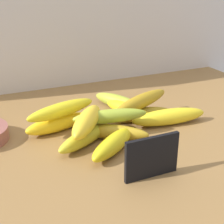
% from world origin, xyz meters
% --- Properties ---
extents(counter_top, '(1.10, 0.76, 0.03)m').
position_xyz_m(counter_top, '(0.00, 0.00, 0.01)').
color(counter_top, olive).
rests_on(counter_top, ground).
extents(chalkboard_sign, '(0.11, 0.02, 0.08)m').
position_xyz_m(chalkboard_sign, '(-0.06, -0.20, 0.07)').
color(chalkboard_sign, black).
rests_on(chalkboard_sign, counter_top).
extents(banana_0, '(0.09, 0.17, 0.04)m').
position_xyz_m(banana_0, '(0.03, 0.06, 0.05)').
color(banana_0, yellow).
rests_on(banana_0, counter_top).
extents(banana_1, '(0.11, 0.18, 0.04)m').
position_xyz_m(banana_1, '(0.03, 0.13, 0.05)').
color(banana_1, '#A2B331').
rests_on(banana_1, counter_top).
extents(banana_2, '(0.16, 0.11, 0.04)m').
position_xyz_m(banana_2, '(-0.13, -0.03, 0.05)').
color(banana_2, gold).
rests_on(banana_2, counter_top).
extents(banana_3, '(0.15, 0.12, 0.04)m').
position_xyz_m(banana_3, '(-0.09, -0.09, 0.05)').
color(banana_3, yellow).
rests_on(banana_3, counter_top).
extents(banana_4, '(0.16, 0.13, 0.04)m').
position_xyz_m(banana_4, '(-0.06, -0.04, 0.05)').
color(banana_4, '#B8911F').
rests_on(banana_4, counter_top).
extents(banana_5, '(0.20, 0.06, 0.04)m').
position_xyz_m(banana_5, '(0.10, -0.02, 0.05)').
color(banana_5, yellow).
rests_on(banana_5, counter_top).
extents(banana_6, '(0.17, 0.07, 0.04)m').
position_xyz_m(banana_6, '(-0.17, 0.06, 0.05)').
color(banana_6, yellow).
rests_on(banana_6, counter_top).
extents(banana_7, '(0.18, 0.06, 0.04)m').
position_xyz_m(banana_7, '(0.04, 0.03, 0.05)').
color(banana_7, olive).
rests_on(banana_7, counter_top).
extents(banana_8, '(0.18, 0.09, 0.03)m').
position_xyz_m(banana_8, '(-0.16, 0.05, 0.09)').
color(banana_8, yellow).
rests_on(banana_8, banana_6).
extents(banana_9, '(0.20, 0.12, 0.04)m').
position_xyz_m(banana_9, '(0.05, 0.03, 0.08)').
color(banana_9, '#B38A1B').
rests_on(banana_9, banana_7).
extents(banana_10, '(0.18, 0.06, 0.03)m').
position_xyz_m(banana_10, '(-0.06, -0.02, 0.08)').
color(banana_10, '#9DB12F').
rests_on(banana_10, banana_4).
extents(banana_11, '(0.13, 0.16, 0.04)m').
position_xyz_m(banana_11, '(-0.13, -0.04, 0.09)').
color(banana_11, yellow).
rests_on(banana_11, banana_2).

